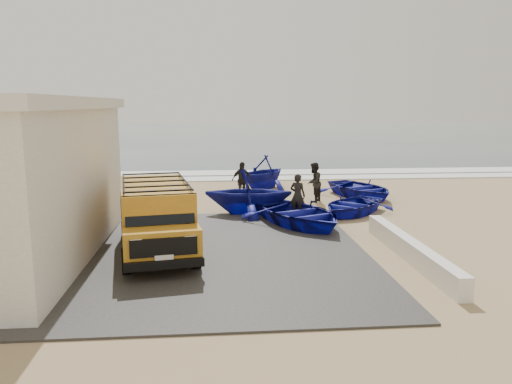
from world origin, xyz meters
name	(u,v)px	position (x,y,z in m)	size (l,w,h in m)	color
ground	(221,235)	(0.00, 0.00, 0.00)	(160.00, 160.00, 0.00)	tan
slab	(150,255)	(-2.00, -2.00, 0.03)	(12.00, 10.00, 0.05)	#383533
ocean	(214,134)	(0.00, 56.00, 0.00)	(180.00, 88.00, 0.01)	#385166
surf_line	(217,179)	(0.00, 12.00, 0.03)	(180.00, 1.60, 0.06)	white
surf_wash	(216,173)	(0.00, 14.50, 0.02)	(180.00, 2.20, 0.04)	white
parapet	(410,250)	(5.00, -3.00, 0.28)	(0.35, 6.00, 0.55)	silver
van	(156,215)	(-1.81, -1.76, 1.09)	(2.63, 4.97, 2.03)	orange
boat_near_left	(298,213)	(2.67, 1.02, 0.43)	(3.00, 4.20, 0.87)	#121791
boat_near_right	(352,205)	(5.00, 2.66, 0.35)	(2.42, 3.39, 0.70)	#121791
boat_mid_left	(248,192)	(1.10, 2.99, 0.86)	(2.81, 3.26, 1.72)	#121791
boat_mid_right	(361,189)	(6.35, 6.00, 0.40)	(2.77, 3.88, 0.80)	#121791
boat_far_left	(263,172)	(2.24, 8.70, 0.83)	(2.72, 3.15, 1.66)	#121791
fisherman_front	(298,195)	(2.87, 2.38, 0.81)	(0.59, 0.39, 1.61)	black
fisherman_middle	(314,182)	(4.04, 5.17, 0.84)	(0.82, 0.64, 1.69)	black
fisherman_back	(242,180)	(1.05, 6.42, 0.80)	(0.94, 0.39, 1.60)	black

